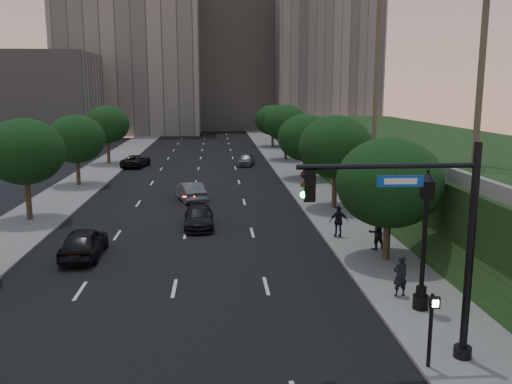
{
  "coord_description": "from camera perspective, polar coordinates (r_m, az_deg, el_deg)",
  "views": [
    {
      "loc": [
        1.86,
        -17.44,
        8.52
      ],
      "look_at": [
        3.8,
        8.29,
        3.6
      ],
      "focal_mm": 38.0,
      "sensor_mm": 36.0,
      "label": 1
    }
  ],
  "objects": [
    {
      "name": "tree_right_c",
      "position": [
        51.34,
        5.2,
        5.73
      ],
      "size": [
        5.2,
        5.2,
        6.24
      ],
      "color": "#38281C",
      "rests_on": "ground"
    },
    {
      "name": "pedestrian_c",
      "position": [
        31.39,
        8.7,
        -3.07
      ],
      "size": [
        1.08,
        0.46,
        1.83
      ],
      "primitive_type": "imported",
      "rotation": [
        0.0,
        0.0,
        3.16
      ],
      "color": "black",
      "rests_on": "sidewalk_right"
    },
    {
      "name": "tree_right_e",
      "position": [
        80.01,
        1.77,
        7.57
      ],
      "size": [
        5.2,
        5.2,
        6.24
      ],
      "color": "#38281C",
      "rests_on": "ground"
    },
    {
      "name": "office_block_right",
      "position": [
        115.97,
        6.97,
        15.42
      ],
      "size": [
        20.0,
        22.0,
        36.0
      ],
      "primitive_type": "cube",
      "color": "gray",
      "rests_on": "ground"
    },
    {
      "name": "tree_left_c",
      "position": [
        50.13,
        -18.41,
        5.31
      ],
      "size": [
        5.0,
        5.0,
        6.34
      ],
      "color": "#38281C",
      "rests_on": "ground"
    },
    {
      "name": "sidewalk_left",
      "position": [
        49.69,
        -18.35,
        0.46
      ],
      "size": [
        4.5,
        140.0,
        0.15
      ],
      "primitive_type": "cube",
      "color": "slate",
      "rests_on": "ground"
    },
    {
      "name": "pedestrian_a",
      "position": [
        23.12,
        14.94,
        -8.5
      ],
      "size": [
        0.71,
        0.53,
        1.75
      ],
      "primitive_type": "imported",
      "rotation": [
        0.0,
        0.0,
        3.33
      ],
      "color": "black",
      "rests_on": "sidewalk_right"
    },
    {
      "name": "sedan_near_right",
      "position": [
        34.0,
        -6.04,
        -2.65
      ],
      "size": [
        1.95,
        4.54,
        1.3
      ],
      "primitive_type": "imported",
      "rotation": [
        0.0,
        0.0,
        0.03
      ],
      "color": "black",
      "rests_on": "ground"
    },
    {
      "name": "sedan_near_left",
      "position": [
        29.24,
        -17.67,
        -5.07
      ],
      "size": [
        1.85,
        4.59,
        1.56
      ],
      "primitive_type": "imported",
      "rotation": [
        0.0,
        0.0,
        3.14
      ],
      "color": "black",
      "rests_on": "ground"
    },
    {
      "name": "office_block_left",
      "position": [
        110.84,
        -12.94,
        14.41
      ],
      "size": [
        26.0,
        20.0,
        32.0
      ],
      "primitive_type": "cube",
      "color": "gray",
      "rests_on": "ground"
    },
    {
      "name": "embankment",
      "position": [
        50.13,
        19.44,
        2.71
      ],
      "size": [
        18.0,
        90.0,
        4.0
      ],
      "primitive_type": "cube",
      "color": "black",
      "rests_on": "ground"
    },
    {
      "name": "street_lamp",
      "position": [
        21.57,
        17.25,
        -5.54
      ],
      "size": [
        0.64,
        0.64,
        5.62
      ],
      "color": "black",
      "rests_on": "ground"
    },
    {
      "name": "ground",
      "position": [
        19.5,
        -9.7,
        -15.28
      ],
      "size": [
        160.0,
        160.0,
        0.0
      ],
      "primitive_type": "plane",
      "color": "black",
      "rests_on": "ground"
    },
    {
      "name": "office_block_filler",
      "position": [
        91.79,
        -22.27,
        9.06
      ],
      "size": [
        18.0,
        16.0,
        14.0
      ],
      "primitive_type": "cube",
      "color": "gray",
      "rests_on": "ground"
    },
    {
      "name": "tree_left_b",
      "position": [
        37.68,
        -23.17,
        3.92
      ],
      "size": [
        5.0,
        5.0,
        6.71
      ],
      "color": "#38281C",
      "rests_on": "ground"
    },
    {
      "name": "tree_right_b",
      "position": [
        38.59,
        8.38,
        4.73
      ],
      "size": [
        5.2,
        5.2,
        6.74
      ],
      "color": "#38281C",
      "rests_on": "ground"
    },
    {
      "name": "road_surface",
      "position": [
        48.23,
        -6.45,
        0.57
      ],
      "size": [
        16.0,
        140.0,
        0.02
      ],
      "primitive_type": "cube",
      "color": "black",
      "rests_on": "ground"
    },
    {
      "name": "pedestrian_b",
      "position": [
        29.37,
        12.54,
        -4.14
      ],
      "size": [
        1.07,
        0.94,
        1.86
      ],
      "primitive_type": "imported",
      "rotation": [
        0.0,
        0.0,
        3.44
      ],
      "color": "black",
      "rests_on": "sidewalk_right"
    },
    {
      "name": "tree_right_a",
      "position": [
        27.18,
        13.84,
        0.95
      ],
      "size": [
        5.2,
        5.2,
        6.24
      ],
      "color": "#38281C",
      "rests_on": "ground"
    },
    {
      "name": "sidewalk_right",
      "position": [
        48.91,
        5.63,
        0.81
      ],
      "size": [
        4.5,
        140.0,
        0.15
      ],
      "primitive_type": "cube",
      "color": "slate",
      "rests_on": "ground"
    },
    {
      "name": "sedan_far_left",
      "position": [
        61.37,
        -12.53,
        3.2
      ],
      "size": [
        3.08,
        5.2,
        1.36
      ],
      "primitive_type": "imported",
      "rotation": [
        0.0,
        0.0,
        2.96
      ],
      "color": "black",
      "rests_on": "ground"
    },
    {
      "name": "tree_left_d",
      "position": [
        63.74,
        -15.41,
        6.87
      ],
      "size": [
        5.0,
        5.0,
        6.71
      ],
      "color": "#38281C",
      "rests_on": "ground"
    },
    {
      "name": "parapet_wall",
      "position": [
        47.09,
        10.07,
        5.55
      ],
      "size": [
        0.35,
        90.0,
        0.7
      ],
      "primitive_type": "cube",
      "color": "slate",
      "rests_on": "embankment"
    },
    {
      "name": "sedan_mid_left",
      "position": [
        42.05,
        -6.97,
        0.05
      ],
      "size": [
        2.76,
        4.72,
        1.47
      ],
      "primitive_type": "imported",
      "rotation": [
        0.0,
        0.0,
        3.43
      ],
      "color": "#54565B",
      "rests_on": "ground"
    },
    {
      "name": "pedestrian_signal",
      "position": [
        17.57,
        17.99,
        -13.08
      ],
      "size": [
        0.3,
        0.33,
        2.5
      ],
      "color": "black",
      "rests_on": "ground"
    },
    {
      "name": "sedan_far_right",
      "position": [
        61.03,
        -1.04,
        3.41
      ],
      "size": [
        2.4,
        4.22,
        1.35
      ],
      "primitive_type": "imported",
      "rotation": [
        0.0,
        0.0,
        -0.21
      ],
      "color": "slate",
      "rests_on": "ground"
    },
    {
      "name": "traffic_signal_mast",
      "position": [
        17.43,
        18.38,
        -5.93
      ],
      "size": [
        5.68,
        0.56,
        7.0
      ],
      "color": "black",
      "rests_on": "ground"
    },
    {
      "name": "office_block_mid",
      "position": [
        119.6,
        -2.38,
        12.94
      ],
      "size": [
        22.0,
        18.0,
        26.0
      ],
      "primitive_type": "cube",
      "color": "gray",
      "rests_on": "ground"
    },
    {
      "name": "tree_right_d",
      "position": [
        65.11,
        3.17,
        7.26
      ],
      "size": [
        5.2,
        5.2,
        6.74
      ],
      "color": "#38281C",
      "rests_on": "ground"
    }
  ]
}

